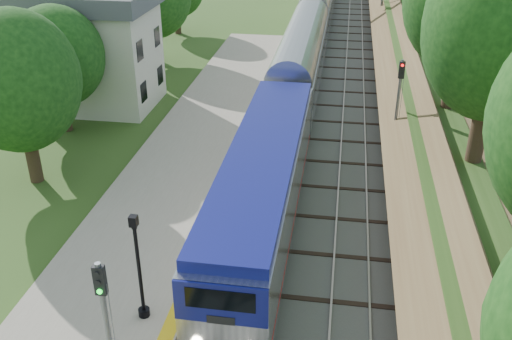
% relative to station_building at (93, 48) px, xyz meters
% --- Properties ---
extents(trackbed, '(9.50, 170.00, 0.28)m').
position_rel_station_building_xyz_m(trackbed, '(16.00, 30.00, -4.02)').
color(trackbed, '#4C4944').
rests_on(trackbed, ground).
extents(platform, '(6.40, 68.00, 0.38)m').
position_rel_station_building_xyz_m(platform, '(8.80, -14.00, -3.90)').
color(platform, gray).
rests_on(platform, ground).
extents(yellow_stripe, '(0.55, 68.00, 0.01)m').
position_rel_station_building_xyz_m(yellow_stripe, '(11.65, -14.00, -3.70)').
color(yellow_stripe, gold).
rests_on(yellow_stripe, platform).
extents(embankment, '(10.64, 170.00, 11.70)m').
position_rel_station_building_xyz_m(embankment, '(24.35, 30.00, -2.14)').
color(embankment, brown).
rests_on(embankment, ground).
extents(station_building, '(8.60, 6.60, 8.00)m').
position_rel_station_building_xyz_m(station_building, '(0.00, 0.00, 0.00)').
color(station_building, beige).
rests_on(station_building, ground).
extents(trees_behind_platform, '(7.82, 53.32, 7.21)m').
position_rel_station_building_xyz_m(trees_behind_platform, '(2.83, -9.33, 0.44)').
color(trees_behind_platform, '#332316').
rests_on(trees_behind_platform, ground).
extents(lamppost_far, '(0.42, 0.42, 4.27)m').
position_rel_station_building_xyz_m(lamppost_far, '(10.54, -21.13, -1.80)').
color(lamppost_far, black).
rests_on(lamppost_far, platform).
extents(signal_platform, '(0.31, 0.25, 5.32)m').
position_rel_station_building_xyz_m(signal_platform, '(11.10, -25.06, -0.44)').
color(signal_platform, slate).
rests_on(signal_platform, platform).
extents(signal_farside, '(0.32, 0.25, 5.77)m').
position_rel_station_building_xyz_m(signal_farside, '(20.20, -5.71, -0.44)').
color(signal_farside, slate).
rests_on(signal_farside, ground).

